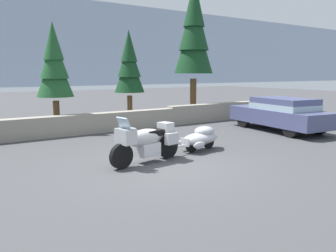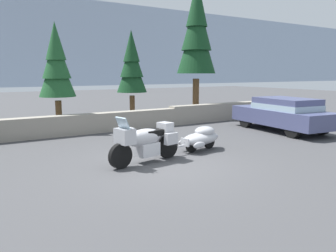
# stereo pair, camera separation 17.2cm
# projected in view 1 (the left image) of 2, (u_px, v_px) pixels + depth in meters

# --- Properties ---
(ground_plane) EXTENTS (80.00, 80.00, 0.00)m
(ground_plane) POSITION_uv_depth(u_px,v_px,m) (163.00, 165.00, 8.94)
(ground_plane) COLOR #424244
(stone_guard_wall) EXTENTS (24.00, 0.58, 0.96)m
(stone_guard_wall) POSITION_uv_depth(u_px,v_px,m) (83.00, 123.00, 13.54)
(stone_guard_wall) COLOR gray
(stone_guard_wall) RESTS_ON ground
(touring_motorcycle) EXTENTS (2.30, 0.99, 1.33)m
(touring_motorcycle) POSITION_uv_depth(u_px,v_px,m) (146.00, 141.00, 9.09)
(touring_motorcycle) COLOR black
(touring_motorcycle) RESTS_ON ground
(car_shaped_trailer) EXTENTS (2.23, 0.97, 0.76)m
(car_shaped_trailer) POSITION_uv_depth(u_px,v_px,m) (201.00, 137.00, 10.65)
(car_shaped_trailer) COLOR black
(car_shaped_trailer) RESTS_ON ground
(sedan_at_right_edge) EXTENTS (2.32, 4.68, 1.41)m
(sedan_at_right_edge) POSITION_uv_depth(u_px,v_px,m) (281.00, 113.00, 14.19)
(sedan_at_right_edge) COLOR black
(sedan_at_right_edge) RESTS_ON ground
(pine_tree_tall) EXTENTS (2.09, 2.09, 7.40)m
(pine_tree_tall) POSITION_uv_depth(u_px,v_px,m) (194.00, 31.00, 17.86)
(pine_tree_tall) COLOR brown
(pine_tree_tall) RESTS_ON ground
(pine_tree_secondary) EXTENTS (1.49, 1.49, 4.50)m
(pine_tree_secondary) POSITION_uv_depth(u_px,v_px,m) (54.00, 64.00, 13.64)
(pine_tree_secondary) COLOR brown
(pine_tree_secondary) RESTS_ON ground
(pine_tree_far_right) EXTENTS (1.50, 1.50, 4.54)m
(pine_tree_far_right) POSITION_uv_depth(u_px,v_px,m) (129.00, 65.00, 16.61)
(pine_tree_far_right) COLOR brown
(pine_tree_far_right) RESTS_ON ground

